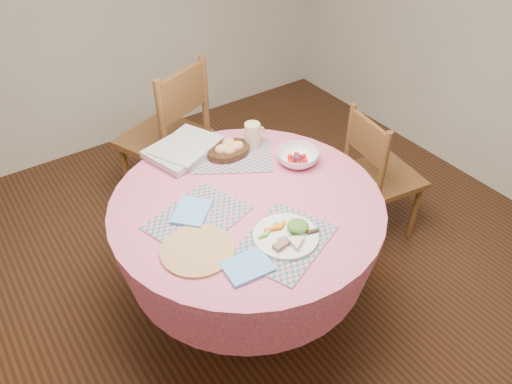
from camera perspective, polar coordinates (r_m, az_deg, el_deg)
ground at (r=2.78m, az=-0.87°, el=-13.05°), size 4.00×4.00×0.00m
dining_table at (r=2.37m, az=-1.00°, el=-4.68°), size 1.24×1.24×0.75m
chair_right at (r=3.01m, az=13.78°, el=2.12°), size 0.43×0.44×0.84m
chair_back at (r=3.15m, az=-9.85°, el=6.48°), size 0.60×0.59×1.01m
placemat_front at (r=2.04m, az=3.24°, el=-5.67°), size 0.48×0.43×0.01m
placemat_left at (r=2.16m, az=-6.69°, el=-2.96°), size 0.47×0.41×0.01m
placemat_back at (r=2.52m, az=-2.81°, el=4.16°), size 0.50×0.47×0.01m
wicker_trivet at (r=2.02m, az=-6.72°, el=-6.59°), size 0.30×0.30×0.01m
napkin_near at (r=1.94m, az=-0.99°, el=-8.54°), size 0.19×0.16×0.01m
napkin_far at (r=2.18m, az=-7.35°, el=-2.25°), size 0.23×0.23×0.01m
dinner_plate at (r=2.05m, az=3.69°, el=-4.89°), size 0.27×0.27×0.05m
bread_bowl at (r=2.52m, az=-3.15°, el=4.93°), size 0.23×0.23×0.08m
latte_mug at (r=2.56m, az=-0.37°, el=6.57°), size 0.12×0.08×0.13m
fruit_bowl at (r=2.46m, az=4.77°, el=3.98°), size 0.25×0.25×0.07m
newspaper_stack at (r=2.55m, az=-8.24°, el=4.90°), size 0.42×0.36×0.04m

